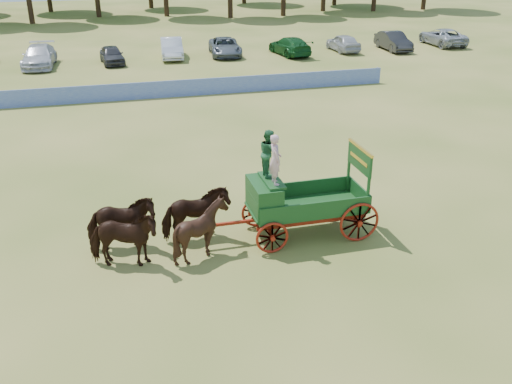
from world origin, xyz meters
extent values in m
plane|color=#A6904B|center=(0.00, 0.00, 0.00)|extent=(160.00, 160.00, 0.00)
imported|color=black|center=(-6.33, -1.76, 0.93)|extent=(2.38, 1.51, 1.86)
imported|color=black|center=(-6.33, -0.66, 0.93)|extent=(2.27, 1.16, 1.86)
imported|color=black|center=(-3.93, -1.76, 0.93)|extent=(2.02, 1.89, 1.87)
imported|color=black|center=(-3.93, -0.66, 0.93)|extent=(2.33, 1.33, 1.86)
cube|color=maroon|center=(-1.73, -1.21, 0.60)|extent=(0.12, 2.00, 0.12)
cube|color=maroon|center=(1.27, -1.21, 0.60)|extent=(0.12, 2.00, 0.12)
cube|color=maroon|center=(-0.23, -1.76, 0.72)|extent=(3.80, 0.10, 0.12)
cube|color=maroon|center=(-0.23, -0.66, 0.72)|extent=(3.80, 0.10, 0.12)
cube|color=maroon|center=(-2.63, -1.21, 0.75)|extent=(2.80, 0.09, 0.09)
cube|color=#1A5023|center=(-0.23, -1.21, 1.00)|extent=(3.80, 1.80, 0.10)
cube|color=#1A5023|center=(-0.23, -2.09, 1.30)|extent=(3.80, 0.06, 0.55)
cube|color=#1A5023|center=(-0.23, -0.33, 1.30)|extent=(3.80, 0.06, 0.55)
cube|color=#1A5023|center=(1.65, -1.21, 1.30)|extent=(0.06, 1.80, 0.55)
cube|color=#1A5023|center=(-1.73, -1.21, 1.55)|extent=(0.85, 1.70, 1.05)
cube|color=#1A5023|center=(-1.48, -1.21, 2.12)|extent=(0.55, 1.50, 0.08)
cube|color=#1A5023|center=(-2.11, -1.21, 1.35)|extent=(0.10, 1.60, 0.65)
cube|color=#1A5023|center=(-1.93, -1.21, 1.05)|extent=(0.55, 1.60, 0.06)
cube|color=#1A5023|center=(1.57, -2.01, 1.95)|extent=(0.08, 0.08, 1.80)
cube|color=#1A5023|center=(1.57, -0.41, 1.95)|extent=(0.08, 0.08, 1.80)
cube|color=#1A5023|center=(1.57, -1.21, 2.55)|extent=(0.07, 1.75, 0.75)
cube|color=gold|center=(1.57, -1.21, 2.95)|extent=(0.08, 1.80, 0.09)
cube|color=gold|center=(1.53, -1.21, 2.55)|extent=(0.02, 1.30, 0.12)
torus|color=maroon|center=(-1.73, -2.16, 0.55)|extent=(1.09, 0.09, 1.09)
torus|color=maroon|center=(-1.73, -0.26, 0.55)|extent=(1.09, 0.09, 1.09)
torus|color=maroon|center=(1.27, -2.16, 0.70)|extent=(1.39, 0.09, 1.39)
torus|color=maroon|center=(1.27, -0.26, 0.70)|extent=(1.39, 0.09, 1.39)
imported|color=#D8A5B0|center=(-1.48, -1.56, 2.97)|extent=(0.39, 0.59, 1.63)
imported|color=#246137|center=(-1.48, -0.86, 2.94)|extent=(0.59, 0.75, 1.55)
cube|color=#2040AF|center=(-1.00, 18.00, 0.53)|extent=(26.00, 0.08, 1.05)
imported|color=silver|center=(-10.99, 29.69, 0.80)|extent=(2.54, 5.63, 1.60)
imported|color=#333338|center=(-5.54, 29.39, 0.69)|extent=(2.03, 4.20, 1.38)
imported|color=silver|center=(-0.68, 30.44, 0.80)|extent=(2.08, 5.00, 1.61)
imported|color=slate|center=(3.80, 30.34, 0.73)|extent=(2.93, 5.46, 1.46)
imported|color=#144C1E|center=(9.16, 29.18, 0.75)|extent=(2.76, 5.39, 1.50)
imported|color=#B2B2B7|center=(14.17, 29.52, 0.74)|extent=(1.85, 4.40, 1.49)
imported|color=#262628|center=(18.64, 28.84, 0.79)|extent=(1.86, 4.86, 1.58)
imported|color=#999EA5|center=(24.22, 29.98, 0.76)|extent=(2.57, 5.47, 1.51)
cylinder|color=#382314|center=(-13.60, 54.75, 2.60)|extent=(0.60, 0.60, 5.21)
camera|label=1|loc=(-6.38, -17.41, 9.37)|focal=40.00mm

